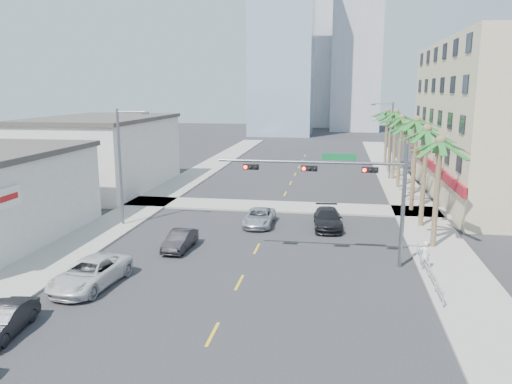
% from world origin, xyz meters
% --- Properties ---
extents(ground, '(260.00, 260.00, 0.00)m').
position_xyz_m(ground, '(0.00, 0.00, 0.00)').
color(ground, '#262628').
rests_on(ground, ground).
extents(sidewalk_right, '(4.00, 120.00, 0.15)m').
position_xyz_m(sidewalk_right, '(12.00, 20.00, 0.07)').
color(sidewalk_right, gray).
rests_on(sidewalk_right, ground).
extents(sidewalk_left, '(4.00, 120.00, 0.15)m').
position_xyz_m(sidewalk_left, '(-12.00, 20.00, 0.07)').
color(sidewalk_left, gray).
rests_on(sidewalk_left, ground).
extents(sidewalk_cross, '(80.00, 4.00, 0.15)m').
position_xyz_m(sidewalk_cross, '(0.00, 22.00, 0.07)').
color(sidewalk_cross, gray).
rests_on(sidewalk_cross, ground).
extents(building_left_far, '(11.00, 18.00, 7.20)m').
position_xyz_m(building_left_far, '(-19.50, 28.00, 3.60)').
color(building_left_far, beige).
rests_on(building_left_far, ground).
extents(tower_far_left, '(14.00, 14.00, 48.00)m').
position_xyz_m(tower_far_left, '(-8.00, 95.00, 24.00)').
color(tower_far_left, '#99B2C6').
rests_on(tower_far_left, ground).
extents(tower_far_right, '(12.00, 12.00, 60.00)m').
position_xyz_m(tower_far_right, '(9.00, 110.00, 30.00)').
color(tower_far_right, '#ADADB2').
rests_on(tower_far_right, ground).
extents(tower_far_center, '(16.00, 16.00, 42.00)m').
position_xyz_m(tower_far_center, '(-3.00, 125.00, 21.00)').
color(tower_far_center, '#ADADB2').
rests_on(tower_far_center, ground).
extents(traffic_signal_mast, '(11.12, 0.54, 7.20)m').
position_xyz_m(traffic_signal_mast, '(5.78, 7.95, 5.06)').
color(traffic_signal_mast, slate).
rests_on(traffic_signal_mast, ground).
extents(palm_tree_0, '(4.80, 4.80, 7.80)m').
position_xyz_m(palm_tree_0, '(11.60, 12.00, 7.08)').
color(palm_tree_0, brown).
rests_on(palm_tree_0, ground).
extents(palm_tree_1, '(4.80, 4.80, 8.16)m').
position_xyz_m(palm_tree_1, '(11.60, 17.20, 7.43)').
color(palm_tree_1, brown).
rests_on(palm_tree_1, ground).
extents(palm_tree_2, '(4.80, 4.80, 8.52)m').
position_xyz_m(palm_tree_2, '(11.60, 22.40, 7.78)').
color(palm_tree_2, brown).
rests_on(palm_tree_2, ground).
extents(palm_tree_3, '(4.80, 4.80, 7.80)m').
position_xyz_m(palm_tree_3, '(11.60, 27.60, 7.08)').
color(palm_tree_3, brown).
rests_on(palm_tree_3, ground).
extents(palm_tree_4, '(4.80, 4.80, 8.16)m').
position_xyz_m(palm_tree_4, '(11.60, 32.80, 7.43)').
color(palm_tree_4, brown).
rests_on(palm_tree_4, ground).
extents(palm_tree_5, '(4.80, 4.80, 8.52)m').
position_xyz_m(palm_tree_5, '(11.60, 38.00, 7.78)').
color(palm_tree_5, brown).
rests_on(palm_tree_5, ground).
extents(palm_tree_6, '(4.80, 4.80, 7.80)m').
position_xyz_m(palm_tree_6, '(11.60, 43.20, 7.08)').
color(palm_tree_6, brown).
rests_on(palm_tree_6, ground).
extents(palm_tree_7, '(4.80, 4.80, 8.16)m').
position_xyz_m(palm_tree_7, '(11.60, 48.40, 7.43)').
color(palm_tree_7, brown).
rests_on(palm_tree_7, ground).
extents(streetlight_left, '(2.55, 0.25, 9.00)m').
position_xyz_m(streetlight_left, '(-11.00, 14.00, 5.06)').
color(streetlight_left, slate).
rests_on(streetlight_left, ground).
extents(streetlight_right, '(2.55, 0.25, 9.00)m').
position_xyz_m(streetlight_right, '(11.00, 38.00, 5.06)').
color(streetlight_right, slate).
rests_on(streetlight_right, ground).
extents(guardrail, '(0.08, 8.08, 1.00)m').
position_xyz_m(guardrail, '(10.30, 6.00, 0.67)').
color(guardrail, silver).
rests_on(guardrail, ground).
extents(car_parked_mid, '(1.78, 4.05, 1.29)m').
position_xyz_m(car_parked_mid, '(-8.89, -3.44, 0.65)').
color(car_parked_mid, black).
rests_on(car_parked_mid, ground).
extents(car_parked_far, '(3.05, 5.64, 1.50)m').
position_xyz_m(car_parked_far, '(-7.80, 2.15, 0.75)').
color(car_parked_far, silver).
rests_on(car_parked_far, ground).
extents(car_lane_left, '(1.50, 3.90, 1.27)m').
position_xyz_m(car_lane_left, '(-5.00, 9.05, 0.63)').
color(car_lane_left, black).
rests_on(car_lane_left, ground).
extents(car_lane_center, '(2.15, 4.65, 1.29)m').
position_xyz_m(car_lane_center, '(-0.75, 15.80, 0.65)').
color(car_lane_center, silver).
rests_on(car_lane_center, ground).
extents(car_lane_right, '(2.39, 5.17, 1.46)m').
position_xyz_m(car_lane_right, '(4.53, 15.88, 0.73)').
color(car_lane_right, black).
rests_on(car_lane_right, ground).
extents(pedestrian, '(0.62, 0.42, 1.68)m').
position_xyz_m(pedestrian, '(10.30, 7.41, 0.99)').
color(pedestrian, white).
rests_on(pedestrian, sidewalk_right).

